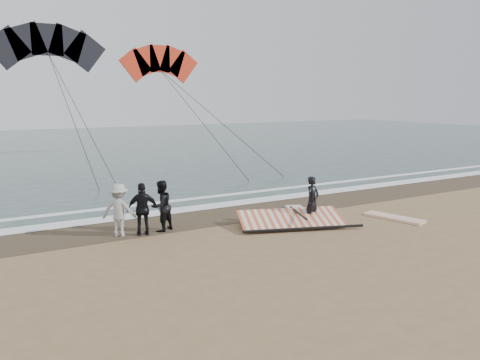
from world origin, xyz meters
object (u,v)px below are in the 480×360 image
at_px(board_white, 394,218).
at_px(sail_rig, 287,220).
at_px(man_main, 312,200).
at_px(board_cream, 302,213).

height_order(board_white, sail_rig, sail_rig).
bearing_deg(board_white, sail_rig, 146.47).
height_order(man_main, sail_rig, man_main).
distance_m(board_white, sail_rig, 4.21).
height_order(man_main, board_cream, man_main).
height_order(board_white, board_cream, board_cream).
xyz_separation_m(board_white, sail_rig, (-4.03, 1.20, 0.15)).
bearing_deg(board_cream, man_main, -90.47).
relative_size(man_main, board_white, 0.77).
height_order(man_main, board_white, man_main).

